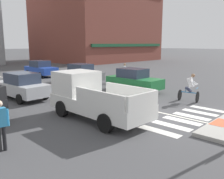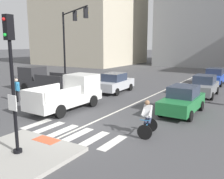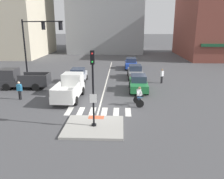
# 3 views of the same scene
# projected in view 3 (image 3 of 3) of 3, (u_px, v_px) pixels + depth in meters

# --- Properties ---
(ground_plane) EXTENTS (300.00, 300.00, 0.00)m
(ground_plane) POSITION_uv_depth(u_px,v_px,m) (99.00, 110.00, 18.18)
(ground_plane) COLOR #474749
(traffic_island) EXTENTS (3.83, 3.47, 0.15)m
(traffic_island) POSITION_uv_depth(u_px,v_px,m) (94.00, 127.00, 15.08)
(traffic_island) COLOR #A3A099
(traffic_island) RESTS_ON ground
(tactile_pad_front) EXTENTS (1.10, 0.60, 0.01)m
(tactile_pad_front) POSITION_uv_depth(u_px,v_px,m) (96.00, 117.00, 16.39)
(tactile_pad_front) COLOR #DB5B38
(tactile_pad_front) RESTS_ON traffic_island
(signal_pole) EXTENTS (0.44, 0.38, 4.88)m
(signal_pole) POSITION_uv_depth(u_px,v_px,m) (93.00, 82.00, 14.25)
(signal_pole) COLOR black
(signal_pole) RESTS_ON traffic_island
(crosswalk_stripe_a) EXTENTS (0.44, 1.80, 0.01)m
(crosswalk_stripe_a) POSITION_uv_depth(u_px,v_px,m) (69.00, 111.00, 17.98)
(crosswalk_stripe_a) COLOR silver
(crosswalk_stripe_a) RESTS_ON ground
(crosswalk_stripe_b) EXTENTS (0.44, 1.80, 0.01)m
(crosswalk_stripe_b) POSITION_uv_depth(u_px,v_px,m) (81.00, 111.00, 17.94)
(crosswalk_stripe_b) COLOR silver
(crosswalk_stripe_b) RESTS_ON ground
(crosswalk_stripe_c) EXTENTS (0.44, 1.80, 0.01)m
(crosswalk_stripe_c) POSITION_uv_depth(u_px,v_px,m) (92.00, 111.00, 17.90)
(crosswalk_stripe_c) COLOR silver
(crosswalk_stripe_c) RESTS_ON ground
(crosswalk_stripe_d) EXTENTS (0.44, 1.80, 0.01)m
(crosswalk_stripe_d) POSITION_uv_depth(u_px,v_px,m) (104.00, 112.00, 17.87)
(crosswalk_stripe_d) COLOR silver
(crosswalk_stripe_d) RESTS_ON ground
(crosswalk_stripe_e) EXTENTS (0.44, 1.80, 0.01)m
(crosswalk_stripe_e) POSITION_uv_depth(u_px,v_px,m) (116.00, 112.00, 17.83)
(crosswalk_stripe_e) COLOR silver
(crosswalk_stripe_e) RESTS_ON ground
(crosswalk_stripe_f) EXTENTS (0.44, 1.80, 0.01)m
(crosswalk_stripe_f) POSITION_uv_depth(u_px,v_px,m) (128.00, 112.00, 17.79)
(crosswalk_stripe_f) COLOR silver
(crosswalk_stripe_f) RESTS_ON ground
(lane_centre_line) EXTENTS (0.14, 28.00, 0.01)m
(lane_centre_line) POSITION_uv_depth(u_px,v_px,m) (107.00, 80.00, 27.79)
(lane_centre_line) COLOR silver
(lane_centre_line) RESTS_ON ground
(traffic_light_mast) EXTENTS (5.59, 3.46, 7.07)m
(traffic_light_mast) POSITION_uv_depth(u_px,v_px,m) (35.00, 39.00, 25.60)
(traffic_light_mast) COLOR black
(traffic_light_mast) RESTS_ON ground
(building_corner_left) EXTENTS (17.54, 21.69, 21.01)m
(building_corner_left) POSITION_uv_depth(u_px,v_px,m) (107.00, 8.00, 58.40)
(building_corner_left) COLOR gray
(building_corner_left) RESTS_ON ground
(building_corner_right) EXTENTS (18.09, 17.70, 16.09)m
(building_corner_right) POSITION_uv_depth(u_px,v_px,m) (2.00, 17.00, 48.80)
(building_corner_right) COLOR beige
(building_corner_right) RESTS_ON ground
(car_blue_eastbound_distant) EXTENTS (1.88, 4.12, 1.64)m
(car_blue_eastbound_distant) POSITION_uv_depth(u_px,v_px,m) (131.00, 63.00, 35.00)
(car_blue_eastbound_distant) COLOR #2347B7
(car_blue_eastbound_distant) RESTS_ON ground
(car_silver_westbound_far) EXTENTS (1.98, 4.17, 1.64)m
(car_silver_westbound_far) POSITION_uv_depth(u_px,v_px,m) (78.00, 75.00, 26.83)
(car_silver_westbound_far) COLOR silver
(car_silver_westbound_far) RESTS_ON ground
(car_grey_eastbound_far) EXTENTS (1.91, 4.13, 1.64)m
(car_grey_eastbound_far) POSITION_uv_depth(u_px,v_px,m) (135.00, 72.00, 28.86)
(car_grey_eastbound_far) COLOR slate
(car_grey_eastbound_far) RESTS_ON ground
(car_green_eastbound_mid) EXTENTS (1.88, 4.12, 1.64)m
(car_green_eastbound_mid) POSITION_uv_depth(u_px,v_px,m) (138.00, 83.00, 23.21)
(car_green_eastbound_mid) COLOR #237A3D
(car_green_eastbound_mid) RESTS_ON ground
(pickup_truck_white_westbound_near) EXTENTS (2.15, 5.14, 2.08)m
(pickup_truck_white_westbound_near) POSITION_uv_depth(u_px,v_px,m) (70.00, 88.00, 20.93)
(pickup_truck_white_westbound_near) COLOR white
(pickup_truck_white_westbound_near) RESTS_ON ground
(pickup_truck_charcoal_cross_left) EXTENTS (5.17, 2.21, 2.08)m
(pickup_truck_charcoal_cross_left) POSITION_uv_depth(u_px,v_px,m) (20.00, 79.00, 24.15)
(pickup_truck_charcoal_cross_left) COLOR #2D2D30
(pickup_truck_charcoal_cross_left) RESTS_ON ground
(cyclist) EXTENTS (0.83, 1.18, 1.68)m
(cyclist) POSITION_uv_depth(u_px,v_px,m) (139.00, 96.00, 18.93)
(cyclist) COLOR black
(cyclist) RESTS_ON ground
(pedestrian_at_curb_left) EXTENTS (0.55, 0.26, 1.67)m
(pedestrian_at_curb_left) POSITION_uv_depth(u_px,v_px,m) (19.00, 89.00, 20.49)
(pedestrian_at_curb_left) COLOR black
(pedestrian_at_curb_left) RESTS_ON ground
(pedestrian_waiting_far_side) EXTENTS (0.45, 0.40, 1.67)m
(pedestrian_waiting_far_side) POSITION_uv_depth(u_px,v_px,m) (162.00, 75.00, 26.27)
(pedestrian_waiting_far_side) COLOR black
(pedestrian_waiting_far_side) RESTS_ON ground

